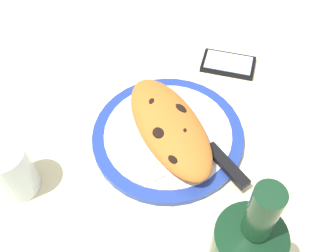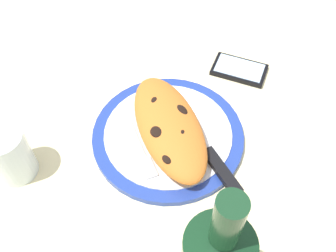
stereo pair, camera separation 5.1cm
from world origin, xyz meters
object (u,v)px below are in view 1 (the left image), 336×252
knife (214,152)px  fork (142,150)px  plate (168,135)px  calzone (168,127)px  smartphone (228,64)px  water_glass (12,173)px

knife → fork: bearing=-118.9°
knife → plate: bearing=-145.4°
plate → calzone: calzone is taller
plate → calzone: size_ratio=1.14×
fork → knife: (6.15, 11.15, 0.29)cm
knife → smartphone: 24.14cm
plate → calzone: 3.55cm
plate → water_glass: water_glass is taller
water_glass → fork: bearing=80.4°
plate → fork: (1.46, -5.90, 1.06)cm
calzone → smartphone: 23.99cm
fork → smartphone: bearing=116.3°
plate → knife: knife is taller
fork → smartphone: 29.00cm
water_glass → calzone: bearing=84.2°
smartphone → calzone: bearing=-59.7°
calzone → smartphone: calzone is taller
fork → smartphone: size_ratio=1.30×
calzone → smartphone: size_ratio=1.91×
plate → smartphone: bearing=119.5°
fork → knife: knife is taller
plate → smartphone: (-11.37, 20.08, -0.22)cm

